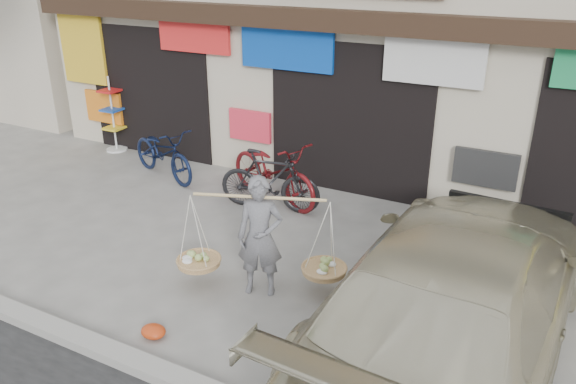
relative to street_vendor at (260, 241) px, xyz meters
The scene contains 9 objects.
ground 0.79m from the street_vendor, 160.02° to the left, with size 70.00×70.00×0.00m, color gray.
kerb 2.03m from the street_vendor, 98.39° to the right, with size 70.00×0.25×0.12m, color gray.
street_vendor is the anchor object (origin of this frame).
bike_0 4.52m from the street_vendor, 145.02° to the left, with size 0.68×1.94×1.02m, color #0E1734.
bike_1 2.53m from the street_vendor, 116.78° to the left, with size 0.50×1.77×1.07m, color black.
bike_2 2.93m from the street_vendor, 115.86° to the left, with size 0.75×2.14×1.13m, color #5D1013.
suv 2.48m from the street_vendor, ahead, with size 2.57×5.73×1.63m.
display_rack 6.60m from the street_vendor, 149.44° to the left, with size 0.45×0.45×1.65m.
red_bag 1.67m from the street_vendor, 114.06° to the right, with size 0.31×0.25×0.14m, color #BC3811.
Camera 1 is at (3.50, -5.47, 4.13)m, focal length 35.00 mm.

